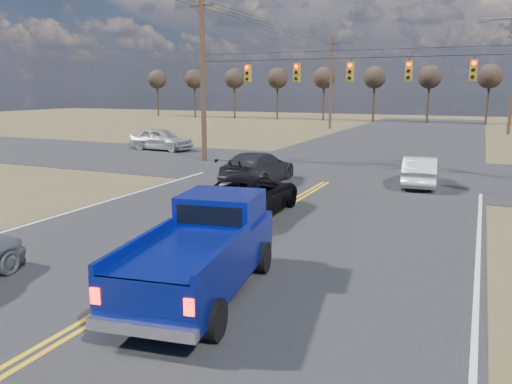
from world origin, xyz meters
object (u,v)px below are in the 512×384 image
at_px(pickup_truck, 203,251).
at_px(dgrey_car_queue, 258,168).
at_px(white_car_queue, 420,171).
at_px(cross_car_west, 161,139).
at_px(black_suv, 249,194).

bearing_deg(pickup_truck, dgrey_car_queue, 99.77).
relative_size(white_car_queue, dgrey_car_queue, 0.80).
bearing_deg(cross_car_west, dgrey_car_queue, -124.90).
bearing_deg(pickup_truck, black_suv, 98.01).
bearing_deg(black_suv, dgrey_car_queue, -69.66).
relative_size(pickup_truck, dgrey_car_queue, 1.08).
relative_size(pickup_truck, black_suv, 1.08).
relative_size(pickup_truck, cross_car_west, 1.17).
bearing_deg(dgrey_car_queue, black_suv, 111.87).
bearing_deg(pickup_truck, white_car_queue, 70.11).
height_order(pickup_truck, black_suv, pickup_truck).
bearing_deg(white_car_queue, cross_car_west, -24.20).
height_order(black_suv, dgrey_car_queue, dgrey_car_queue).
distance_m(dgrey_car_queue, cross_car_west, 14.72).
bearing_deg(white_car_queue, dgrey_car_queue, 14.30).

